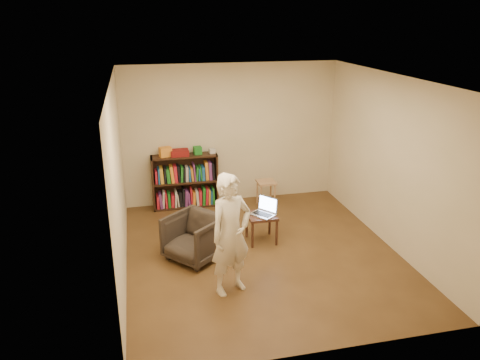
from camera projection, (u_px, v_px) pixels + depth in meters
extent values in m
plane|color=#482E17|center=(262.00, 253.00, 7.07)|extent=(4.50, 4.50, 0.00)
plane|color=white|center=(265.00, 79.00, 6.19)|extent=(4.50, 4.50, 0.00)
plane|color=beige|center=(231.00, 134.00, 8.70)|extent=(4.00, 0.00, 4.00)
plane|color=beige|center=(118.00, 182.00, 6.21)|extent=(0.00, 4.50, 4.50)
plane|color=beige|center=(391.00, 162.00, 7.05)|extent=(0.00, 4.50, 4.50)
cube|color=black|center=(153.00, 184.00, 8.50)|extent=(0.03, 0.30, 1.00)
cube|color=black|center=(216.00, 179.00, 8.74)|extent=(0.03, 0.30, 1.00)
cube|color=black|center=(184.00, 179.00, 8.75)|extent=(1.20, 0.02, 1.00)
cube|color=black|center=(186.00, 205.00, 8.78)|extent=(1.20, 0.30, 0.03)
cube|color=black|center=(185.00, 181.00, 8.62)|extent=(1.14, 0.30, 0.03)
cube|color=black|center=(184.00, 156.00, 8.46)|extent=(1.20, 0.30, 0.03)
cube|color=orange|center=(165.00, 152.00, 8.35)|extent=(0.24, 0.19, 0.17)
cube|color=maroon|center=(180.00, 153.00, 8.41)|extent=(0.32, 0.24, 0.11)
cube|color=#1E7221|center=(198.00, 150.00, 8.50)|extent=(0.15, 0.15, 0.14)
cube|color=beige|center=(212.00, 151.00, 8.57)|extent=(0.12, 0.12, 0.08)
cube|color=#A97E52|center=(266.00, 182.00, 8.67)|extent=(0.33, 0.33, 0.04)
cylinder|color=#A97E52|center=(261.00, 197.00, 8.60)|extent=(0.03, 0.03, 0.45)
cylinder|color=#A97E52|center=(275.00, 196.00, 8.66)|extent=(0.03, 0.03, 0.45)
cylinder|color=#A97E52|center=(257.00, 192.00, 8.84)|extent=(0.03, 0.03, 0.45)
cylinder|color=#A97E52|center=(271.00, 191.00, 8.90)|extent=(0.03, 0.03, 0.45)
imported|color=#322921|center=(194.00, 237.00, 6.82)|extent=(1.03, 1.03, 0.67)
cube|color=black|center=(262.00, 216.00, 7.31)|extent=(0.45, 0.45, 0.04)
cylinder|color=black|center=(253.00, 235.00, 7.17)|extent=(0.04, 0.04, 0.42)
cylinder|color=black|center=(277.00, 233.00, 7.25)|extent=(0.04, 0.04, 0.42)
cylinder|color=black|center=(247.00, 225.00, 7.52)|extent=(0.04, 0.04, 0.42)
cylinder|color=black|center=(270.00, 223.00, 7.60)|extent=(0.04, 0.04, 0.42)
cube|color=#B8B8BD|center=(262.00, 215.00, 7.28)|extent=(0.42, 0.44, 0.02)
cube|color=black|center=(263.00, 214.00, 7.27)|extent=(0.30, 0.33, 0.00)
cube|color=#B8B8BD|center=(268.00, 204.00, 7.33)|extent=(0.25, 0.31, 0.26)
cube|color=#ACC2F1|center=(268.00, 204.00, 7.33)|extent=(0.21, 0.27, 0.21)
imported|color=beige|center=(231.00, 235.00, 5.86)|extent=(0.69, 0.59, 1.61)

